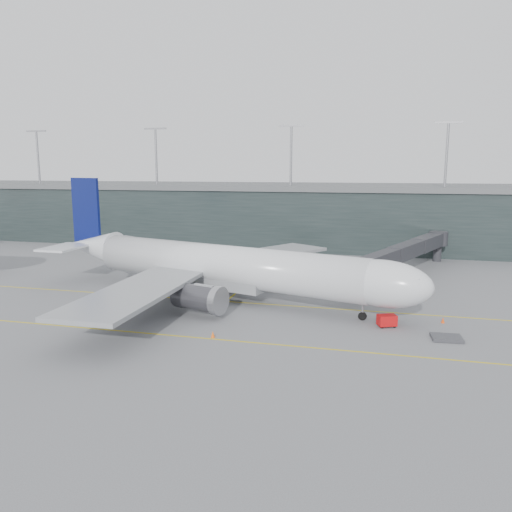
# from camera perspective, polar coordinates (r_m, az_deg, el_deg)

# --- Properties ---
(ground) EXTENTS (320.00, 320.00, 0.00)m
(ground) POSITION_cam_1_polar(r_m,az_deg,el_deg) (78.81, -6.03, -4.21)
(ground) COLOR #5B5B60
(ground) RESTS_ON ground
(taxiline_a) EXTENTS (160.00, 0.25, 0.02)m
(taxiline_a) POSITION_cam_1_polar(r_m,az_deg,el_deg) (75.19, -7.09, -4.92)
(taxiline_a) COLOR gold
(taxiline_a) RESTS_ON ground
(taxiline_b) EXTENTS (160.00, 0.25, 0.02)m
(taxiline_b) POSITION_cam_1_polar(r_m,az_deg,el_deg) (61.20, -12.57, -8.59)
(taxiline_b) COLOR gold
(taxiline_b) RESTS_ON ground
(taxiline_lead_main) EXTENTS (0.25, 60.00, 0.02)m
(taxiline_lead_main) POSITION_cam_1_polar(r_m,az_deg,el_deg) (96.10, 0.89, -1.57)
(taxiline_lead_main) COLOR gold
(taxiline_lead_main) RESTS_ON ground
(terminal) EXTENTS (240.00, 36.00, 29.00)m
(terminal) POSITION_cam_1_polar(r_m,az_deg,el_deg) (132.85, 2.59, 4.95)
(terminal) COLOR black
(terminal) RESTS_ON ground
(main_aircraft) EXTENTS (61.90, 56.90, 17.65)m
(main_aircraft) POSITION_cam_1_polar(r_m,az_deg,el_deg) (74.20, -3.90, -1.15)
(main_aircraft) COLOR silver
(main_aircraft) RESTS_ON ground
(jet_bridge) EXTENTS (17.98, 43.94, 6.28)m
(jet_bridge) POSITION_cam_1_polar(r_m,az_deg,el_deg) (94.89, 15.77, 0.78)
(jet_bridge) COLOR #28282D
(jet_bridge) RESTS_ON ground
(gse_cart) EXTENTS (2.58, 2.14, 1.51)m
(gse_cart) POSITION_cam_1_polar(r_m,az_deg,el_deg) (63.87, 14.73, -7.11)
(gse_cart) COLOR #BC0D0F
(gse_cart) RESTS_ON ground
(baggage_dolly) EXTENTS (3.52, 2.90, 0.33)m
(baggage_dolly) POSITION_cam_1_polar(r_m,az_deg,el_deg) (61.58, 20.96, -8.72)
(baggage_dolly) COLOR #37373C
(baggage_dolly) RESTS_ON ground
(uld_a) EXTENTS (2.02, 1.65, 1.76)m
(uld_a) POSITION_cam_1_polar(r_m,az_deg,el_deg) (90.11, -6.10, -1.81)
(uld_a) COLOR #38383D
(uld_a) RESTS_ON ground
(uld_b) EXTENTS (2.23, 1.83, 1.94)m
(uld_b) POSITION_cam_1_polar(r_m,az_deg,el_deg) (89.16, -4.63, -1.85)
(uld_b) COLOR #38383D
(uld_b) RESTS_ON ground
(uld_c) EXTENTS (2.43, 2.07, 1.99)m
(uld_c) POSITION_cam_1_polar(r_m,az_deg,el_deg) (88.26, -3.95, -1.95)
(uld_c) COLOR #38383D
(uld_c) RESTS_ON ground
(cone_nose) EXTENTS (0.46, 0.46, 0.72)m
(cone_nose) POSITION_cam_1_polar(r_m,az_deg,el_deg) (67.68, 20.59, -6.88)
(cone_nose) COLOR #F84A0D
(cone_nose) RESTS_ON ground
(cone_wing_stbd) EXTENTS (0.47, 0.47, 0.75)m
(cone_wing_stbd) POSITION_cam_1_polar(r_m,az_deg,el_deg) (58.39, -4.95, -8.92)
(cone_wing_stbd) COLOR #FF600E
(cone_wing_stbd) RESTS_ON ground
(cone_wing_port) EXTENTS (0.49, 0.49, 0.79)m
(cone_wing_port) POSITION_cam_1_polar(r_m,az_deg,el_deg) (86.47, 0.68, -2.62)
(cone_wing_port) COLOR #F8440D
(cone_wing_port) RESTS_ON ground
(cone_tail) EXTENTS (0.39, 0.39, 0.62)m
(cone_tail) POSITION_cam_1_polar(r_m,az_deg,el_deg) (73.95, -14.78, -5.20)
(cone_tail) COLOR orange
(cone_tail) RESTS_ON ground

